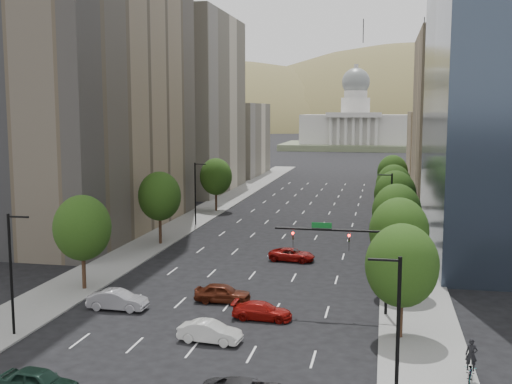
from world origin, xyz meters
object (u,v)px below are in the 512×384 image
Objects in this scene: car_maroon at (223,293)px; car_red_far at (292,255)px; capitol at (355,129)px; traffic_signal at (356,251)px; car_white at (210,332)px; car_red_near at (262,311)px; car_silver at (118,300)px; cyclist at (471,366)px; car_dkgrn at (39,382)px.

car_maroon reaches higher than car_red_far.
capitol is at bearing 7.08° from car_red_far.
capitol is 12.53× the size of car_maroon.
car_maroon is (-11.18, 0.86, -4.36)m from traffic_signal.
car_maroon is at bearing 14.83° from car_white.
car_red_near is 5.53m from car_maroon.
capitol reaches higher than car_red_near.
car_silver reaches higher than car_white.
car_maroon is (-0.65, -218.85, -7.76)m from capitol.
traffic_signal is 14.47m from cyclist.
cyclist is at bearing -68.31° from car_dkgrn.
car_maroon reaches higher than car_dkgrn.
capitol is 13.27× the size of car_white.
car_red_near is (10.00, 15.66, -0.11)m from car_dkgrn.
car_white is 9.33m from car_maroon.
traffic_signal is 219.99m from capitol.
car_red_far is (9.47, 35.29, -0.11)m from car_dkgrn.
cyclist is at bearing -107.88° from car_silver.
car_silver is at bearing 13.88° from car_dkgrn.
car_dkgrn is at bearing 161.62° from car_maroon.
car_dkgrn is at bearing -132.68° from traffic_signal.
car_maroon reaches higher than car_white.
car_dkgrn is at bearing 149.84° from car_white.
car_maroon is 0.96× the size of car_red_far.
traffic_signal is at bearing -67.21° from car_red_near.
car_dkgrn is (-6.50, -238.17, -7.78)m from capitol.
car_white reaches higher than car_red_near.
capitol reaches higher than car_dkgrn.
cyclist is at bearing -85.55° from capitol.
car_white is 17.50m from cyclist.
capitol is at bearing 105.38° from cyclist.
car_silver is at bearing 113.13° from car_maroon.
car_white is 0.94× the size of car_maroon.
car_dkgrn is 0.94× the size of car_red_far.
car_red_near is at bearing -132.93° from car_maroon.
car_white is 0.91× the size of car_red_far.
car_dkgrn reaches higher than car_red_near.
car_red_near is 19.64m from car_red_far.
car_silver is 22.79m from car_red_far.
car_maroon is at bearing 49.66° from car_red_near.
car_maroon is at bearing 157.04° from cyclist.
car_red_far is at bearing -8.83° from car_dkgrn.
car_dkgrn is 36.54m from car_red_far.
car_dkgrn is 0.99× the size of car_red_near.
car_red_near is at bearing -19.98° from car_white.
car_red_near is at bearing -89.45° from car_silver.
car_dkgrn is (-17.03, -18.46, -4.37)m from traffic_signal.
car_silver is (-19.14, -2.80, -4.36)m from traffic_signal.
car_maroon reaches higher than car_red_near.
car_silver is at bearing 65.26° from car_white.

